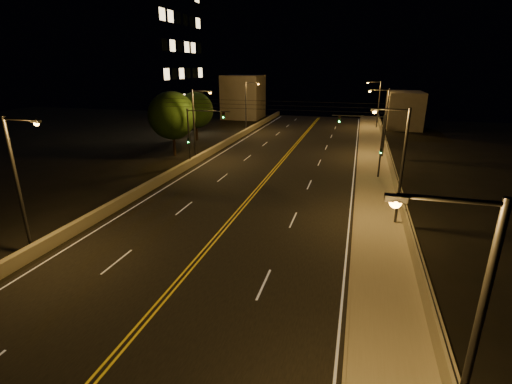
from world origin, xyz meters
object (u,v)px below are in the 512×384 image
(streetlight_6, at_px, (247,103))
(building_tower, at_px, (115,35))
(streetlight_4, at_px, (20,178))
(streetlight_0, at_px, (462,333))
(tree_0, at_px, (172,116))
(streetlight_5, at_px, (196,120))
(tree_1, at_px, (195,110))
(streetlight_2, at_px, (384,119))
(traffic_signal_right, at_px, (372,139))
(streetlight_1, at_px, (399,160))
(streetlight_3, at_px, (377,101))
(traffic_signal_left, at_px, (196,131))

(streetlight_6, height_order, building_tower, building_tower)
(streetlight_4, height_order, building_tower, building_tower)
(streetlight_0, xyz_separation_m, tree_0, (-25.48, 34.00, 0.17))
(streetlight_5, distance_m, tree_1, 13.19)
(streetlight_2, height_order, traffic_signal_right, streetlight_2)
(streetlight_6, bearing_deg, tree_1, -120.99)
(streetlight_1, height_order, building_tower, building_tower)
(streetlight_0, height_order, tree_1, streetlight_0)
(building_tower, bearing_deg, streetlight_3, 19.53)
(streetlight_6, distance_m, traffic_signal_left, 23.59)
(traffic_signal_left, bearing_deg, tree_1, 114.47)
(streetlight_6, xyz_separation_m, traffic_signal_right, (19.94, -23.56, -0.82))
(streetlight_1, relative_size, streetlight_5, 1.00)
(tree_1, bearing_deg, tree_0, -82.02)
(streetlight_2, distance_m, streetlight_6, 25.56)
(streetlight_0, xyz_separation_m, streetlight_4, (-21.40, 7.64, 0.00))
(streetlight_3, distance_m, traffic_signal_right, 33.26)
(streetlight_4, distance_m, building_tower, 46.66)
(traffic_signal_right, height_order, traffic_signal_left, same)
(building_tower, bearing_deg, traffic_signal_right, -24.19)
(streetlight_2, relative_size, tree_1, 1.16)
(traffic_signal_right, bearing_deg, streetlight_3, 87.48)
(streetlight_1, bearing_deg, streetlight_3, 90.00)
(streetlight_3, distance_m, streetlight_6, 23.48)
(streetlight_6, height_order, tree_0, streetlight_6)
(streetlight_1, relative_size, streetlight_2, 1.00)
(streetlight_2, bearing_deg, building_tower, 168.35)
(streetlight_4, xyz_separation_m, streetlight_6, (0.00, 45.65, 0.00))
(streetlight_3, relative_size, tree_0, 1.04)
(streetlight_2, xyz_separation_m, streetlight_6, (-21.40, 13.97, 0.00))
(traffic_signal_right, bearing_deg, streetlight_2, 81.34)
(streetlight_5, relative_size, tree_0, 1.04)
(streetlight_3, distance_m, tree_0, 38.57)
(streetlight_0, height_order, streetlight_5, same)
(streetlight_5, bearing_deg, traffic_signal_left, -66.34)
(traffic_signal_right, bearing_deg, traffic_signal_left, 180.00)
(streetlight_1, relative_size, streetlight_6, 1.00)
(streetlight_3, distance_m, building_tower, 46.01)
(traffic_signal_right, distance_m, building_tower, 46.10)
(streetlight_2, height_order, tree_0, streetlight_2)
(streetlight_0, xyz_separation_m, streetlight_3, (0.00, 62.96, 0.00))
(streetlight_3, xyz_separation_m, streetlight_5, (-21.40, -30.80, 0.00))
(streetlight_5, height_order, traffic_signal_right, streetlight_5)
(traffic_signal_left, height_order, building_tower, building_tower)
(streetlight_3, distance_m, streetlight_4, 59.31)
(streetlight_3, xyz_separation_m, streetlight_4, (-21.40, -55.32, 0.00))
(streetlight_3, xyz_separation_m, building_tower, (-42.15, -14.95, 10.85))
(streetlight_5, bearing_deg, streetlight_1, -33.43)
(streetlight_6, relative_size, tree_1, 1.16)
(streetlight_2, height_order, streetlight_5, same)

